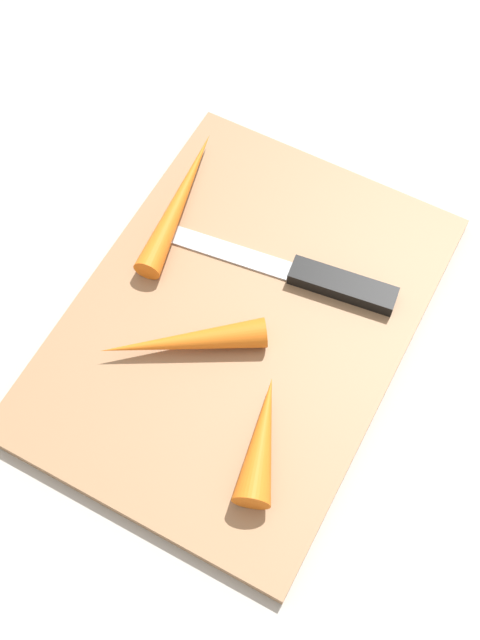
# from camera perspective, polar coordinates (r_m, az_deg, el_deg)

# --- Properties ---
(ground_plane) EXTENTS (1.40, 1.40, 0.00)m
(ground_plane) POSITION_cam_1_polar(r_m,az_deg,el_deg) (0.68, 0.00, -0.46)
(ground_plane) COLOR #ADA8A0
(cutting_board) EXTENTS (0.36, 0.26, 0.01)m
(cutting_board) POSITION_cam_1_polar(r_m,az_deg,el_deg) (0.67, 0.00, -0.23)
(cutting_board) COLOR #99704C
(cutting_board) RESTS_ON ground_plane
(knife) EXTENTS (0.05, 0.20, 0.01)m
(knife) POSITION_cam_1_polar(r_m,az_deg,el_deg) (0.68, 6.09, 2.72)
(knife) COLOR #B7B7BC
(knife) RESTS_ON cutting_board
(carrot_shortest) EXTENTS (0.10, 0.06, 0.03)m
(carrot_shortest) POSITION_cam_1_polar(r_m,az_deg,el_deg) (0.61, 1.52, -8.26)
(carrot_shortest) COLOR orange
(carrot_shortest) RESTS_ON cutting_board
(carrot_longest) EXTENTS (0.15, 0.05, 0.02)m
(carrot_longest) POSITION_cam_1_polar(r_m,az_deg,el_deg) (0.72, -4.24, 8.33)
(carrot_longest) COLOR orange
(carrot_longest) RESTS_ON cutting_board
(carrot_medium) EXTENTS (0.10, 0.12, 0.02)m
(carrot_medium) POSITION_cam_1_polar(r_m,az_deg,el_deg) (0.65, -3.97, -1.51)
(carrot_medium) COLOR orange
(carrot_medium) RESTS_ON cutting_board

